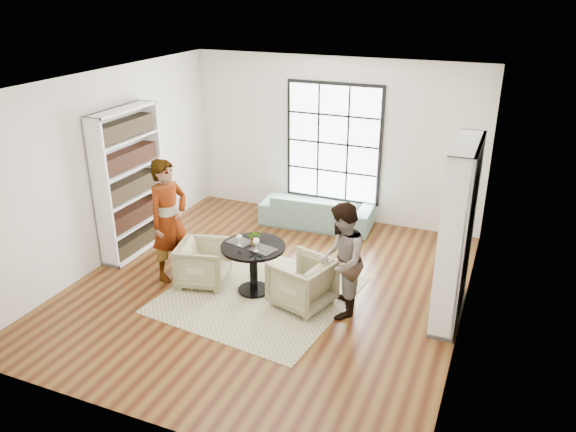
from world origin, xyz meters
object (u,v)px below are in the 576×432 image
at_px(wine_glass_right, 256,242).
at_px(flower_centerpiece, 255,238).
at_px(armchair_right, 302,282).
at_px(person_left, 169,220).
at_px(person_right, 341,261).
at_px(wine_glass_left, 239,238).
at_px(sofa, 317,210).
at_px(armchair_left, 204,263).
at_px(pedestal_table, 253,258).

distance_m(wine_glass_right, flower_centerpiece, 0.20).
relative_size(armchair_right, person_left, 0.41).
distance_m(person_right, wine_glass_right, 1.21).
height_order(person_right, wine_glass_left, person_right).
xyz_separation_m(person_right, flower_centerpiece, (-1.30, 0.09, 0.06)).
distance_m(armchair_right, person_right, 0.71).
xyz_separation_m(armchair_right, wine_glass_left, (-0.95, -0.01, 0.52)).
bearing_deg(sofa, wine_glass_right, 88.61).
bearing_deg(wine_glass_right, wine_glass_left, 166.57).
distance_m(sofa, armchair_right, 2.81).
xyz_separation_m(armchair_left, person_left, (-0.55, 0.00, 0.61)).
distance_m(person_left, flower_centerpiece, 1.38).
height_order(armchair_right, wine_glass_left, wine_glass_left).
height_order(pedestal_table, wine_glass_right, wine_glass_right).
bearing_deg(wine_glass_left, armchair_right, 0.56).
relative_size(armchair_right, wine_glass_left, 4.41).
height_order(sofa, flower_centerpiece, flower_centerpiece).
relative_size(pedestal_table, person_right, 0.58).
distance_m(person_left, wine_glass_left, 1.17).
relative_size(armchair_right, flower_centerpiece, 3.30).
height_order(armchair_left, armchair_right, armchair_right).
bearing_deg(armchair_right, pedestal_table, -77.83).
xyz_separation_m(pedestal_table, person_right, (1.32, -0.06, 0.26)).
bearing_deg(pedestal_table, wine_glass_left, -157.88).
relative_size(armchair_left, person_right, 0.45).
relative_size(pedestal_table, person_left, 0.50).
height_order(armchair_right, person_right, person_right).
height_order(person_left, wine_glass_left, person_left).
relative_size(sofa, armchair_left, 2.81).
distance_m(pedestal_table, armchair_right, 0.80).
height_order(pedestal_table, wine_glass_left, wine_glass_left).
bearing_deg(person_left, pedestal_table, -73.18).
xyz_separation_m(armchair_left, wine_glass_left, (0.62, -0.01, 0.54)).
bearing_deg(sofa, person_right, 112.31).
bearing_deg(armchair_right, wine_glass_right, -66.16).
relative_size(wine_glass_left, flower_centerpiece, 0.75).
bearing_deg(person_right, armchair_left, -103.14).
distance_m(armchair_left, flower_centerpiece, 0.98).
xyz_separation_m(wine_glass_left, wine_glass_right, (0.30, -0.07, 0.02)).
bearing_deg(person_left, wine_glass_right, -78.99).
xyz_separation_m(sofa, flower_centerpiece, (0.00, -2.62, 0.56)).
xyz_separation_m(armchair_left, armchair_right, (1.57, -0.00, 0.02)).
distance_m(sofa, armchair_left, 2.82).
height_order(person_left, wine_glass_right, person_left).
bearing_deg(person_right, sofa, -167.27).
distance_m(sofa, wine_glass_left, 2.78).
xyz_separation_m(pedestal_table, flower_centerpiece, (0.02, 0.02, 0.32)).
xyz_separation_m(pedestal_table, sofa, (0.02, 2.64, -0.24)).
bearing_deg(armchair_right, armchair_left, -73.34).
bearing_deg(wine_glass_left, pedestal_table, 22.12).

